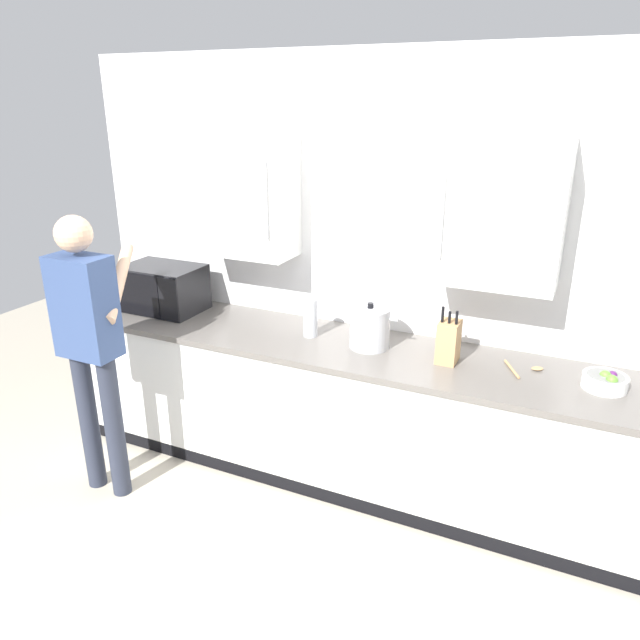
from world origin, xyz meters
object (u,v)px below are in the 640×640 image
at_px(stock_pot, 370,327).
at_px(fruit_bowl, 605,381).
at_px(person_figure, 89,335).
at_px(microwave_oven, 160,288).
at_px(thermos_flask, 310,317).
at_px(wooden_spoon, 525,369).
at_px(knife_block, 448,341).

distance_m(stock_pot, fruit_bowl, 1.27).
xyz_separation_m(stock_pot, person_figure, (-1.40, -0.78, 0.00)).
bearing_deg(person_figure, microwave_oven, 100.19).
height_order(microwave_oven, person_figure, person_figure).
bearing_deg(fruit_bowl, stock_pot, -179.95).
bearing_deg(thermos_flask, fruit_bowl, -0.14).
height_order(microwave_oven, wooden_spoon, microwave_oven).
height_order(microwave_oven, stock_pot, microwave_oven).
relative_size(wooden_spoon, stock_pot, 0.65).
bearing_deg(wooden_spoon, fruit_bowl, -7.23).
distance_m(thermos_flask, knife_block, 0.86).
height_order(microwave_oven, knife_block, knife_block).
xyz_separation_m(thermos_flask, fruit_bowl, (1.66, -0.00, -0.08)).
bearing_deg(thermos_flask, person_figure, -141.93).
relative_size(wooden_spoon, knife_block, 0.67).
bearing_deg(wooden_spoon, thermos_flask, -177.93).
bearing_deg(thermos_flask, wooden_spoon, 2.07).
bearing_deg(stock_pot, thermos_flask, 179.24).
relative_size(fruit_bowl, knife_block, 0.68).
bearing_deg(person_figure, wooden_spoon, 20.18).
xyz_separation_m(thermos_flask, wooden_spoon, (1.27, 0.05, -0.11)).
xyz_separation_m(wooden_spoon, knife_block, (-0.41, -0.06, 0.11)).
distance_m(stock_pot, person_figure, 1.60).
xyz_separation_m(stock_pot, knife_block, (0.47, -0.01, -0.00)).
relative_size(wooden_spoon, fruit_bowl, 0.99).
bearing_deg(microwave_oven, person_figure, -79.81).
relative_size(fruit_bowl, person_figure, 0.13).
xyz_separation_m(wooden_spoon, stock_pot, (-0.88, -0.05, 0.11)).
xyz_separation_m(stock_pot, fruit_bowl, (1.27, 0.00, -0.08)).
relative_size(microwave_oven, stock_pot, 1.58).
distance_m(thermos_flask, person_figure, 1.28).
height_order(thermos_flask, wooden_spoon, thermos_flask).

